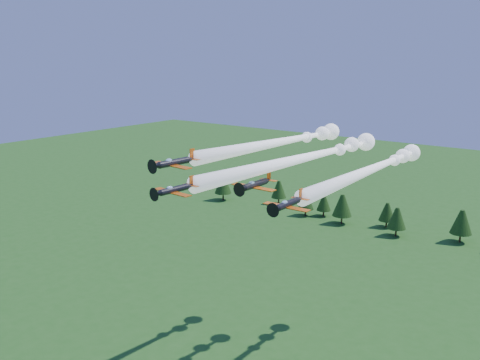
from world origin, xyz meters
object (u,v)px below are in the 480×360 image
Objects in this scene: plane_lead at (309,157)px; plane_right at (376,167)px; plane_slot at (255,185)px; plane_left at (284,141)px.

plane_lead is 13.97m from plane_right.
plane_right is 6.51× the size of plane_slot.
plane_left reaches higher than plane_lead.
plane_slot is at bearing -63.86° from plane_left.
plane_left is 5.99× the size of plane_slot.
plane_slot is at bearing -90.41° from plane_lead.
plane_left reaches higher than plane_slot.
plane_slot reaches higher than plane_right.
plane_right is (17.83, 4.67, -3.87)m from plane_left.
plane_lead is 1.11× the size of plane_left.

